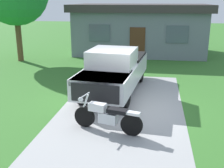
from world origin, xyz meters
name	(u,v)px	position (x,y,z in m)	size (l,w,h in m)	color
ground_plane	(122,107)	(0.00, 0.00, 0.00)	(80.00, 80.00, 0.00)	#356E29
driveway_pad	(122,107)	(0.00, 0.00, 0.00)	(4.41, 8.98, 0.01)	#9F9F9F
motorcycle	(107,116)	(-0.23, -1.96, 0.47)	(2.17, 0.87, 1.09)	black
pickup_truck	(115,69)	(-0.57, 1.95, 0.95)	(2.51, 5.78, 1.90)	black
neighbor_house	(140,28)	(-0.10, 11.27, 1.79)	(9.60, 5.60, 3.50)	slate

